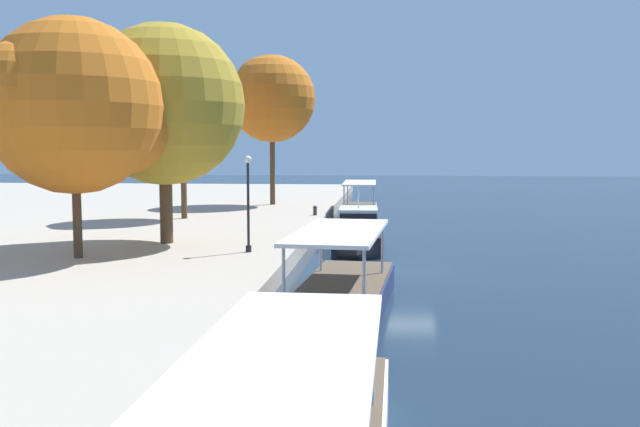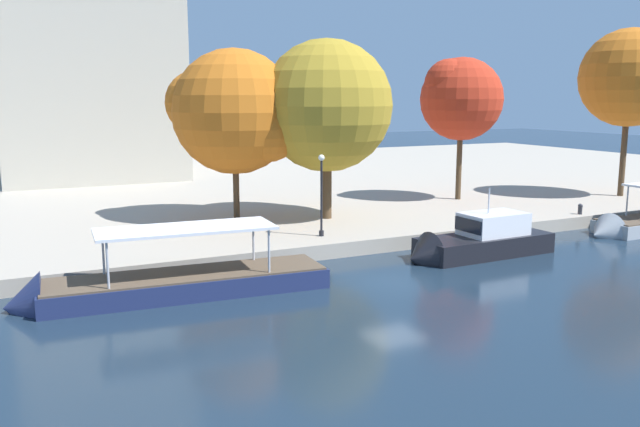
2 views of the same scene
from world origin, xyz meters
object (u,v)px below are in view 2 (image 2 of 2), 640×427
at_px(tour_boat_1, 162,289).
at_px(motor_yacht_2, 475,245).
at_px(tree_1, 323,104).
at_px(tree_2, 234,113).
at_px(mooring_bollard_1, 580,209).
at_px(tree_3, 459,98).
at_px(tree_0, 626,74).
at_px(lamp_post, 321,192).

relative_size(tour_boat_1, motor_yacht_2, 1.54).
distance_m(tree_1, tree_2, 5.45).
relative_size(motor_yacht_2, mooring_bollard_1, 12.38).
bearing_deg(motor_yacht_2, mooring_bollard_1, -164.48).
bearing_deg(tree_1, tour_boat_1, -141.52).
bearing_deg(motor_yacht_2, tree_3, -125.27).
height_order(mooring_bollard_1, tree_3, tree_3).
bearing_deg(motor_yacht_2, tree_0, -159.56).
bearing_deg(tree_2, tree_3, 0.91).
bearing_deg(tree_3, tour_boat_1, -153.86).
bearing_deg(tree_0, lamp_post, -172.60).
xyz_separation_m(motor_yacht_2, tree_1, (-3.88, 10.03, 7.23)).
bearing_deg(tour_boat_1, mooring_bollard_1, -168.74).
bearing_deg(tree_3, lamp_post, -153.50).
bearing_deg(lamp_post, tree_0, 7.40).
distance_m(mooring_bollard_1, lamp_post, 18.06).
height_order(tour_boat_1, motor_yacht_2, motor_yacht_2).
distance_m(lamp_post, tree_1, 7.49).
height_order(lamp_post, tree_3, tree_3).
xyz_separation_m(tour_boat_1, tree_3, (24.36, 11.96, 7.81)).
xyz_separation_m(tree_0, tree_3, (-12.35, 3.79, -1.72)).
relative_size(tour_boat_1, tree_3, 1.29).
xyz_separation_m(motor_yacht_2, tree_2, (-9.01, 11.80, 6.69)).
height_order(tree_1, tree_2, tree_1).
bearing_deg(tree_0, tour_boat_1, -167.46).
xyz_separation_m(tour_boat_1, tree_0, (36.71, 8.16, 9.53)).
xyz_separation_m(lamp_post, tree_1, (2.73, 5.25, 4.60)).
relative_size(tree_1, tree_3, 1.06).
bearing_deg(motor_yacht_2, tree_1, -70.53).
bearing_deg(tree_2, lamp_post, -71.19).
bearing_deg(tree_1, mooring_bollard_1, -23.29).
bearing_deg(tree_0, tree_1, 175.88).
bearing_deg(lamp_post, mooring_bollard_1, -4.10).
xyz_separation_m(tour_boat_1, tree_2, (7.34, 11.68, 6.93)).
bearing_deg(tree_2, motor_yacht_2, -52.65).
xyz_separation_m(tree_0, tree_1, (-24.24, 1.74, -2.06)).
xyz_separation_m(tour_boat_1, lamp_post, (9.74, 4.66, 2.86)).
distance_m(mooring_bollard_1, tree_2, 22.76).
bearing_deg(tree_0, tree_3, 162.93).
xyz_separation_m(motor_yacht_2, lamp_post, (-6.61, 4.78, 2.63)).
relative_size(lamp_post, tree_0, 0.35).
distance_m(mooring_bollard_1, tree_0, 13.46).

